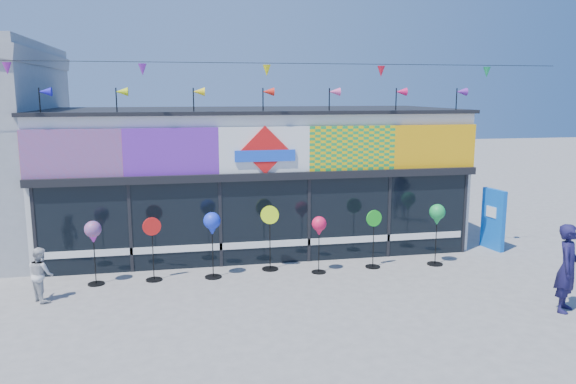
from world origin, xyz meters
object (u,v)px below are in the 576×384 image
object	(u,v)px
spinner_0	(93,234)
spinner_5	(374,237)
spinner_3	(270,236)
child	(41,274)
blue_sign	(493,219)
spinner_4	(319,228)
spinner_6	(437,216)
adult_man	(568,268)
spinner_1	(153,247)
spinner_2	(212,226)

from	to	relation	value
spinner_0	spinner_5	distance (m)	7.05
spinner_0	spinner_3	world-z (taller)	spinner_3
spinner_0	spinner_3	size ratio (longest dim) A/B	0.92
spinner_3	child	bearing A→B (deg)	-167.33
blue_sign	spinner_4	bearing A→B (deg)	-177.96
spinner_3	spinner_6	xyz separation A→B (m)	(4.44, -0.45, 0.43)
child	adult_man	bearing A→B (deg)	-140.70
spinner_5	adult_man	world-z (taller)	adult_man
spinner_1	spinner_6	bearing A→B (deg)	-1.23
spinner_2	spinner_5	xyz separation A→B (m)	(4.22, 0.02, -0.52)
blue_sign	child	size ratio (longest dim) A/B	1.47
adult_man	child	world-z (taller)	adult_man
blue_sign	spinner_2	bearing A→B (deg)	177.35
spinner_4	spinner_6	bearing A→B (deg)	0.83
spinner_6	child	world-z (taller)	spinner_6
child	spinner_6	bearing A→B (deg)	-122.05
blue_sign	spinner_4	world-z (taller)	blue_sign
blue_sign	spinner_3	size ratio (longest dim) A/B	1.05
spinner_4	adult_man	world-z (taller)	adult_man
spinner_5	child	bearing A→B (deg)	-173.90
spinner_0	child	size ratio (longest dim) A/B	1.29
blue_sign	spinner_1	world-z (taller)	blue_sign
spinner_4	spinner_5	xyz separation A→B (m)	(1.52, 0.15, -0.37)
spinner_3	spinner_2	bearing A→B (deg)	-166.60
blue_sign	adult_man	distance (m)	4.80
spinner_3	spinner_4	world-z (taller)	spinner_3
adult_man	child	bearing A→B (deg)	122.25
spinner_5	adult_man	distance (m)	4.72
blue_sign	spinner_6	bearing A→B (deg)	-164.21
spinner_4	spinner_6	size ratio (longest dim) A/B	0.89
spinner_1	spinner_5	distance (m)	5.67
blue_sign	spinner_5	distance (m)	4.20
spinner_1	spinner_2	bearing A→B (deg)	-2.82
spinner_0	adult_man	bearing A→B (deg)	-20.17
blue_sign	spinner_3	bearing A→B (deg)	175.92
blue_sign	spinner_3	world-z (taller)	blue_sign
spinner_4	child	bearing A→B (deg)	-173.81
spinner_2	spinner_3	world-z (taller)	spinner_3
spinner_3	child	distance (m)	5.50
spinner_0	child	world-z (taller)	spinner_0
spinner_6	adult_man	xyz separation A→B (m)	(1.25, -3.56, -0.39)
spinner_3	spinner_5	distance (m)	2.73
blue_sign	spinner_5	bearing A→B (deg)	-175.74
blue_sign	spinner_0	xyz separation A→B (m)	(-11.11, -1.00, 0.36)
spinner_0	spinner_5	xyz separation A→B (m)	(7.04, -0.02, -0.44)
spinner_1	spinner_3	distance (m)	2.97
spinner_5	child	size ratio (longest dim) A/B	1.27
spinner_5	spinner_6	size ratio (longest dim) A/B	0.93
spinner_5	spinner_6	world-z (taller)	spinner_6
adult_man	spinner_0	bearing A→B (deg)	116.31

